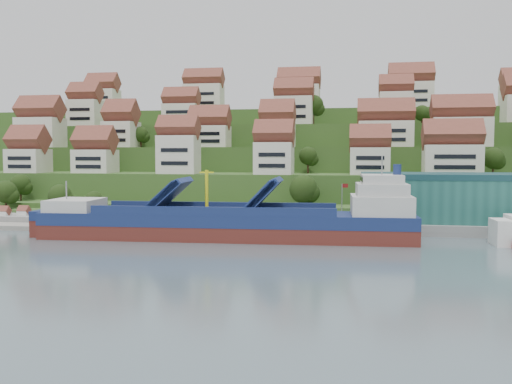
# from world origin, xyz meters

# --- Properties ---
(ground) EXTENTS (300.00, 300.00, 0.00)m
(ground) POSITION_xyz_m (0.00, 0.00, 0.00)
(ground) COLOR slate
(ground) RESTS_ON ground
(quay) EXTENTS (180.00, 14.00, 2.20)m
(quay) POSITION_xyz_m (20.00, 15.00, 1.10)
(quay) COLOR gray
(quay) RESTS_ON ground
(pebble_beach) EXTENTS (45.00, 20.00, 1.00)m
(pebble_beach) POSITION_xyz_m (-58.00, 12.00, 0.50)
(pebble_beach) COLOR gray
(pebble_beach) RESTS_ON ground
(hillside) EXTENTS (260.00, 128.00, 31.00)m
(hillside) POSITION_xyz_m (0.00, 103.55, 10.66)
(hillside) COLOR #2D4C1E
(hillside) RESTS_ON ground
(hillside_village) EXTENTS (161.33, 63.20, 29.18)m
(hillside_village) POSITION_xyz_m (1.74, 61.38, 24.59)
(hillside_village) COLOR silver
(hillside_village) RESTS_ON ground
(hillside_trees) EXTENTS (147.06, 61.97, 31.29)m
(hillside_trees) POSITION_xyz_m (-6.29, 42.98, 16.04)
(hillside_trees) COLOR #243C14
(hillside_trees) RESTS_ON ground
(warehouse) EXTENTS (60.00, 15.00, 10.00)m
(warehouse) POSITION_xyz_m (52.00, 17.00, 7.20)
(warehouse) COLOR #24635A
(warehouse) RESTS_ON quay
(flagpole) EXTENTS (1.28, 0.16, 8.00)m
(flagpole) POSITION_xyz_m (18.11, 10.00, 6.88)
(flagpole) COLOR gray
(flagpole) RESTS_ON quay
(cargo_ship) EXTENTS (71.50, 14.56, 15.67)m
(cargo_ship) POSITION_xyz_m (-1.67, -1.35, 3.05)
(cargo_ship) COLOR maroon
(cargo_ship) RESTS_ON ground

